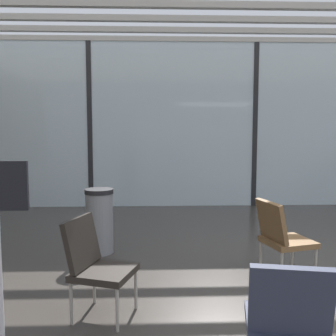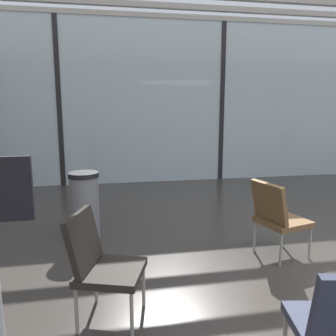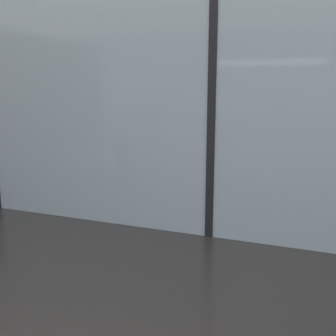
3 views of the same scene
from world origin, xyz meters
TOP-DOWN VIEW (x-y plane):
  - glass_curtain_wall at (0.00, 5.20)m, footprint 14.00×0.08m
  - window_mullion_0 at (-3.50, 5.20)m, footprint 0.10×0.12m
  - window_mullion_1 at (0.00, 5.20)m, footprint 0.10×0.12m
  - parked_airplane at (1.27, 10.81)m, footprint 10.86×3.83m
  - lounge_chair_0 at (-0.77, 1.09)m, footprint 0.63×0.60m
  - lounge_chair_3 at (-1.35, -0.74)m, footprint 0.57×0.61m
  - lounge_chair_4 at (-2.68, 0.31)m, footprint 0.65×0.62m
  - trash_bin at (-2.88, 2.05)m, footprint 0.38×0.38m

SIDE VIEW (x-z plane):
  - trash_bin at x=-2.88m, z-range 0.00..0.86m
  - lounge_chair_0 at x=-0.77m, z-range 0.06..0.93m
  - lounge_chair_3 at x=-1.35m, z-range 0.06..0.93m
  - lounge_chair_4 at x=-2.68m, z-range 0.06..0.93m
  - glass_curtain_wall at x=0.00m, z-range 0.00..3.46m
  - window_mullion_0 at x=-3.50m, z-range 0.00..3.46m
  - window_mullion_1 at x=0.00m, z-range 0.00..3.46m
  - parked_airplane at x=1.27m, z-range 0.00..3.83m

